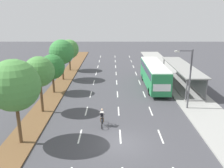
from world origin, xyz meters
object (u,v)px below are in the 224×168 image
bus_shelter (183,73)px  bus (154,73)px  median_tree_fourth (61,52)px  median_tree_fifth (69,49)px  median_tree_second (39,72)px  streetlight (188,75)px  median_tree_nearest (14,86)px  cyclist (102,118)px  median_tree_third (52,67)px

bus_shelter → bus: 4.31m
median_tree_fourth → median_tree_fifth: 6.34m
median_tree_fourth → median_tree_fifth: bearing=89.8°
median_tree_second → streetlight: bearing=3.2°
median_tree_nearest → median_tree_second: 6.34m
median_tree_fourth → streetlight: streetlight is taller
bus → cyclist: bus is taller
median_tree_second → median_tree_nearest: bearing=-90.0°
cyclist → median_tree_fourth: median_tree_fourth is taller
median_tree_third → median_tree_second: bearing=-87.5°
median_tree_third → streetlight: bearing=-19.0°
cyclist → streetlight: size_ratio=0.28×
cyclist → streetlight: 10.40m
bus_shelter → median_tree_second: size_ratio=2.32×
cyclist → median_tree_fifth: bearing=107.0°
cyclist → median_tree_fifth: size_ratio=0.33×
median_tree_second → streetlight: 15.60m
bus → cyclist: (-6.90, -12.24, -1.28)m
median_tree_third → median_tree_fourth: size_ratio=0.81×
median_tree_nearest → streetlight: 17.18m
bus → median_tree_second: size_ratio=1.90×
bus → median_tree_nearest: size_ratio=1.64×
median_tree_fourth → median_tree_fifth: size_ratio=1.12×
bus_shelter → cyclist: (-11.18, -12.67, -1.07)m
bus_shelter → median_tree_nearest: bearing=-138.2°
median_tree_fourth → bus_shelter: bearing=-9.8°
cyclist → median_tree_fifth: (-6.76, 22.11, 3.15)m
median_tree_nearest → median_tree_fifth: (-0.26, 25.26, -1.03)m
bus_shelter → streetlight: streetlight is taller
median_tree_fifth → streetlight: 24.03m
bus → median_tree_nearest: 20.61m
bus_shelter → median_tree_second: (-17.68, -9.51, 2.61)m
bus → median_tree_second: bearing=-145.9°
bus → median_tree_fifth: 16.96m
median_tree_nearest → median_tree_third: median_tree_nearest is taller
bus_shelter → streetlight: bearing=-103.7°
bus → streetlight: (2.17, -8.21, 1.82)m
median_tree_third → median_tree_fourth: median_tree_fourth is taller
median_tree_nearest → median_tree_third: 12.71m
bus_shelter → median_tree_fifth: 20.38m
median_tree_nearest → streetlight: (15.57, 7.19, -1.08)m
median_tree_second → bus: bearing=34.1°
bus → cyclist: size_ratio=6.20×
bus_shelter → median_tree_fourth: 18.41m
bus → median_tree_fourth: (-13.68, 3.55, 2.39)m
bus_shelter → cyclist: bus_shelter is taller
median_tree_nearest → bus_shelter: bearing=41.8°
median_tree_second → median_tree_fifth: size_ratio=1.07×
cyclist → median_tree_nearest: size_ratio=0.27×
bus → median_tree_nearest: median_tree_nearest is taller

